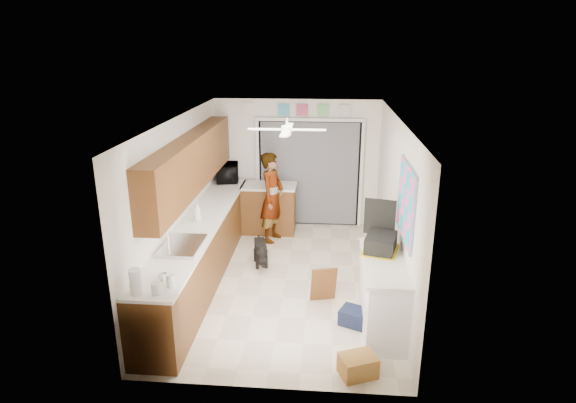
{
  "coord_description": "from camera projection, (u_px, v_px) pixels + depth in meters",
  "views": [
    {
      "loc": [
        0.59,
        -6.73,
        3.54
      ],
      "look_at": [
        0.0,
        0.4,
        1.15
      ],
      "focal_mm": 30.0,
      "sensor_mm": 36.0,
      "label": 1
    }
  ],
  "objects": [
    {
      "name": "suitcase_lid",
      "position": [
        380.0,
        217.0,
        6.46
      ],
      "size": [
        0.41,
        0.13,
        0.5
      ],
      "primitive_type": "cube",
      "rotation": [
        0.0,
        0.0,
        -0.25
      ],
      "color": "black",
      "rests_on": "suitcase"
    },
    {
      "name": "wall_right",
      "position": [
        395.0,
        207.0,
        7.01
      ],
      "size": [
        0.0,
        5.0,
        5.0
      ],
      "primitive_type": "plane",
      "rotation": [
        1.57,
        0.0,
        -1.57
      ],
      "color": "white",
      "rests_on": "ground"
    },
    {
      "name": "cup",
      "position": [
        163.0,
        277.0,
        5.5
      ],
      "size": [
        0.14,
        0.14,
        0.08
      ],
      "primitive_type": "imported",
      "rotation": [
        0.0,
        0.0,
        -0.37
      ],
      "color": "white",
      "rests_on": "left_countertop"
    },
    {
      "name": "suitcase_rim",
      "position": [
        380.0,
        250.0,
        6.3
      ],
      "size": [
        0.57,
        0.67,
        0.02
      ],
      "primitive_type": "cube",
      "rotation": [
        0.0,
        0.0,
        -0.25
      ],
      "color": "yellow",
      "rests_on": "suitcase"
    },
    {
      "name": "jar_a",
      "position": [
        171.0,
        281.0,
        5.34
      ],
      "size": [
        0.11,
        0.11,
        0.14
      ],
      "primitive_type": "cylinder",
      "rotation": [
        0.0,
        0.0,
        -0.1
      ],
      "color": "silver",
      "rests_on": "left_countertop"
    },
    {
      "name": "header_frame_3",
      "position": [
        323.0,
        110.0,
        9.09
      ],
      "size": [
        0.22,
        0.02,
        0.22
      ],
      "primitive_type": "cube",
      "color": "#6FC274",
      "rests_on": "wall_back"
    },
    {
      "name": "curtain_panel",
      "position": [
        309.0,
        174.0,
        9.47
      ],
      "size": [
        1.9,
        0.03,
        2.05
      ],
      "primitive_type": "cube",
      "color": "slate",
      "rests_on": "wall_back"
    },
    {
      "name": "header_frame_1",
      "position": [
        284.0,
        110.0,
        9.15
      ],
      "size": [
        0.22,
        0.02,
        0.22
      ],
      "primitive_type": "cube",
      "color": "#4B9FC8",
      "rests_on": "wall_back"
    },
    {
      "name": "door_trim_head",
      "position": [
        310.0,
        120.0,
        9.14
      ],
      "size": [
        2.1,
        0.04,
        0.06
      ],
      "primitive_type": "cube",
      "color": "white",
      "rests_on": "wall_back"
    },
    {
      "name": "abstract_painting",
      "position": [
        406.0,
        202.0,
        5.94
      ],
      "size": [
        0.03,
        1.15,
        0.95
      ],
      "primitive_type": "cube",
      "color": "#F65AA9",
      "rests_on": "wall_right"
    },
    {
      "name": "left_base_cabinets",
      "position": [
        203.0,
        250.0,
        7.49
      ],
      "size": [
        0.6,
        4.8,
        0.9
      ],
      "primitive_type": "cube",
      "color": "brown",
      "rests_on": "floor"
    },
    {
      "name": "wall_front",
      "position": [
        264.0,
        284.0,
        4.77
      ],
      "size": [
        3.2,
        0.0,
        3.2
      ],
      "primitive_type": "plane",
      "rotation": [
        -1.57,
        0.0,
        0.0
      ],
      "color": "white",
      "rests_on": "ground"
    },
    {
      "name": "peninsula_base",
      "position": [
        269.0,
        209.0,
        9.31
      ],
      "size": [
        1.0,
        0.6,
        0.9
      ],
      "primitive_type": "cube",
      "color": "brown",
      "rests_on": "floor"
    },
    {
      "name": "door_trim_right",
      "position": [
        361.0,
        175.0,
        9.4
      ],
      "size": [
        0.06,
        0.04,
        2.1
      ],
      "primitive_type": "cube",
      "color": "white",
      "rests_on": "wall_back"
    },
    {
      "name": "ceiling",
      "position": [
        286.0,
        119.0,
        6.73
      ],
      "size": [
        5.0,
        5.0,
        0.0
      ],
      "primitive_type": "plane",
      "rotation": [
        3.14,
        0.0,
        0.0
      ],
      "color": "white",
      "rests_on": "ground"
    },
    {
      "name": "right_counter_top",
      "position": [
        384.0,
        262.0,
        6.0
      ],
      "size": [
        0.54,
        1.44,
        0.04
      ],
      "primitive_type": "cube",
      "color": "white",
      "rests_on": "right_counter_base"
    },
    {
      "name": "floor",
      "position": [
        286.0,
        279.0,
        7.53
      ],
      "size": [
        5.0,
        5.0,
        0.0
      ],
      "primitive_type": "plane",
      "color": "beige",
      "rests_on": "ground"
    },
    {
      "name": "cabinet_door_panel",
      "position": [
        324.0,
        284.0,
        6.8
      ],
      "size": [
        0.39,
        0.22,
        0.54
      ],
      "primitive_type": "cube",
      "rotation": [
        0.21,
        0.0,
        0.24
      ],
      "color": "brown",
      "rests_on": "floor"
    },
    {
      "name": "dog",
      "position": [
        261.0,
        252.0,
        7.95
      ],
      "size": [
        0.38,
        0.63,
        0.46
      ],
      "primitive_type": "cube",
      "rotation": [
        0.0,
        0.0,
        0.24
      ],
      "color": "black",
      "rests_on": "floor"
    },
    {
      "name": "man",
      "position": [
        272.0,
        197.0,
        8.76
      ],
      "size": [
        0.55,
        0.7,
        1.67
      ],
      "primitive_type": "imported",
      "rotation": [
        0.0,
        0.0,
        1.29
      ],
      "color": "white",
      "rests_on": "floor"
    },
    {
      "name": "upper_cabinets",
      "position": [
        192.0,
        162.0,
        7.26
      ],
      "size": [
        0.32,
        4.0,
        0.8
      ],
      "primitive_type": "cube",
      "color": "brown",
      "rests_on": "wall_left"
    },
    {
      "name": "wall_back",
      "position": [
        297.0,
        163.0,
        9.49
      ],
      "size": [
        3.2,
        0.0,
        3.2
      ],
      "primitive_type": "plane",
      "rotation": [
        1.57,
        0.0,
        0.0
      ],
      "color": "white",
      "rests_on": "ground"
    },
    {
      "name": "microwave",
      "position": [
        228.0,
        172.0,
        9.38
      ],
      "size": [
        0.52,
        0.68,
        0.34
      ],
      "primitive_type": "imported",
      "rotation": [
        0.0,
        0.0,
        1.75
      ],
      "color": "black",
      "rests_on": "left_countertop"
    },
    {
      "name": "header_frame_2",
      "position": [
        302.0,
        110.0,
        9.13
      ],
      "size": [
        0.22,
        0.02,
        0.22
      ],
      "primitive_type": "cube",
      "color": "#BB4664",
      "rests_on": "wall_back"
    },
    {
      "name": "soap_bottle",
      "position": [
        197.0,
        211.0,
        7.3
      ],
      "size": [
        0.13,
        0.13,
        0.29
      ],
      "primitive_type": "imported",
      "rotation": [
        0.0,
        0.0,
        0.2
      ],
      "color": "silver",
      "rests_on": "left_countertop"
    },
    {
      "name": "navy_crate",
      "position": [
        354.0,
        317.0,
        6.31
      ],
      "size": [
        0.43,
        0.4,
        0.21
      ],
      "primitive_type": "cube",
      "rotation": [
        0.0,
        0.0,
        -0.41
      ],
      "color": "black",
      "rests_on": "floor"
    },
    {
      "name": "right_counter_base",
      "position": [
        383.0,
        296.0,
        6.14
      ],
      "size": [
        0.5,
        1.4,
        0.9
      ],
      "primitive_type": "cube",
      "color": "white",
      "rests_on": "floor"
    },
    {
      "name": "door_trim_left",
      "position": [
        258.0,
        173.0,
        9.56
      ],
      "size": [
        0.06,
        0.04,
        2.1
      ],
      "primitive_type": "cube",
      "color": "white",
      "rests_on": "wall_back"
    },
    {
      "name": "suitcase",
      "position": [
        381.0,
        243.0,
        6.26
      ],
      "size": [
        0.47,
        0.56,
        0.21
      ],
      "primitive_type": "cube",
      "rotation": [
        0.0,
        0.0,
        -0.25
      ],
      "color": "black",
      "rests_on": "right_counter_top"
    },
    {
      "name": "cardboard_box",
      "position": [
        358.0,
        366.0,
        5.33
      ],
      "size": [
        0.47,
        0.42,
        0.24
      ],
      "primitive_type": "cube",
      "rotation": [
        0.0,
        0.0,
        0.38
      ],
      "color": "#AE8136",
      "rests_on": "floor"
    },
    {
      "name": "wall_left",
      "position": [
        180.0,
        201.0,
        7.26
      ],
      "size": [
        0.0,
        5.0,
        5.0
      ],
      "primitive_type": "plane",
      "rotation": [
        1.57,
        0.0,
        1.57
      ],
      "color": "white",
      "rests_on": "ground"
    },
    {
      "name": "back_opening_recess",
      "position": [
        309.0,
        174.0,
        9.51
      ],
      "size": [
        2.0,
        0.06,
        2.1
      ],
      "primitive_type": "cube",
      "color": "black",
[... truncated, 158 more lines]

